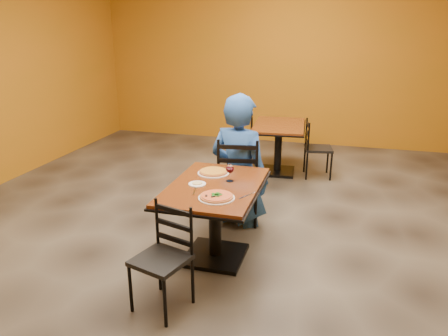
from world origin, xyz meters
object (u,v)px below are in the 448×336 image
(side_plate, at_px, (197,184))
(chair_main_far, at_px, (239,179))
(pizza_far, at_px, (213,171))
(chair_second_right, at_px, (318,149))
(plate_main, at_px, (217,198))
(table_main, at_px, (215,204))
(table_second, at_px, (279,137))
(wine_glass, at_px, (230,172))
(plate_far, at_px, (213,173))
(pizza_main, at_px, (217,196))
(diner, at_px, (239,160))
(chair_second_left, at_px, (240,143))
(chair_main_near, at_px, (161,261))

(side_plate, bearing_deg, chair_main_far, 79.71)
(chair_main_far, relative_size, pizza_far, 3.57)
(chair_second_right, bearing_deg, chair_main_far, 145.79)
(chair_main_far, relative_size, plate_main, 3.23)
(table_main, relative_size, table_second, 1.04)
(wine_glass, bearing_deg, plate_far, 142.16)
(pizza_far, bearing_deg, wine_glass, -37.84)
(plate_main, xyz_separation_m, wine_glass, (-0.00, 0.44, 0.08))
(pizza_far, distance_m, side_plate, 0.34)
(pizza_main, distance_m, plate_far, 0.64)
(table_main, relative_size, diner, 0.84)
(chair_second_left, bearing_deg, table_main, -4.11)
(table_main, xyz_separation_m, chair_second_right, (0.78, 2.65, -0.14))
(chair_main_far, xyz_separation_m, chair_second_right, (0.77, 1.76, -0.08))
(chair_main_near, bearing_deg, pizza_main, 78.51)
(pizza_far, relative_size, side_plate, 1.75)
(diner, height_order, wine_glass, diner)
(plate_far, relative_size, wine_glass, 1.72)
(diner, bearing_deg, table_second, -80.10)
(chair_main_near, distance_m, side_plate, 0.88)
(chair_second_left, relative_size, chair_second_right, 1.02)
(table_main, xyz_separation_m, plate_far, (-0.10, 0.29, 0.20))
(pizza_main, distance_m, wine_glass, 0.44)
(table_main, distance_m, chair_second_left, 2.68)
(pizza_far, height_order, side_plate, pizza_far)
(table_main, bearing_deg, plate_far, 109.54)
(chair_second_left, distance_m, pizza_main, 3.02)
(chair_second_right, distance_m, wine_glass, 2.64)
(chair_main_far, xyz_separation_m, chair_second_left, (-0.42, 1.76, -0.07))
(table_main, height_order, wine_glass, wine_glass)
(diner, bearing_deg, chair_second_right, -97.68)
(table_main, xyz_separation_m, chair_main_near, (-0.18, -0.85, -0.14))
(table_second, bearing_deg, diner, -95.16)
(table_main, distance_m, table_second, 2.65)
(chair_main_far, height_order, wine_glass, chair_main_far)
(table_main, distance_m, wine_glass, 0.33)
(chair_second_right, height_order, plate_main, chair_second_right)
(diner, height_order, pizza_main, diner)
(table_second, distance_m, plate_far, 2.38)
(plate_main, relative_size, pizza_main, 1.09)
(chair_second_left, distance_m, plate_far, 2.40)
(table_second, relative_size, chair_main_far, 1.18)
(plate_main, height_order, plate_far, same)
(plate_far, relative_size, pizza_far, 1.11)
(chair_main_near, relative_size, plate_far, 2.71)
(pizza_far, bearing_deg, plate_main, -70.49)
(chair_second_left, xyz_separation_m, diner, (0.43, -1.80, 0.30))
(chair_second_left, bearing_deg, chair_main_far, 0.45)
(chair_main_near, bearing_deg, chair_second_right, 91.12)
(pizza_main, bearing_deg, diner, 94.27)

